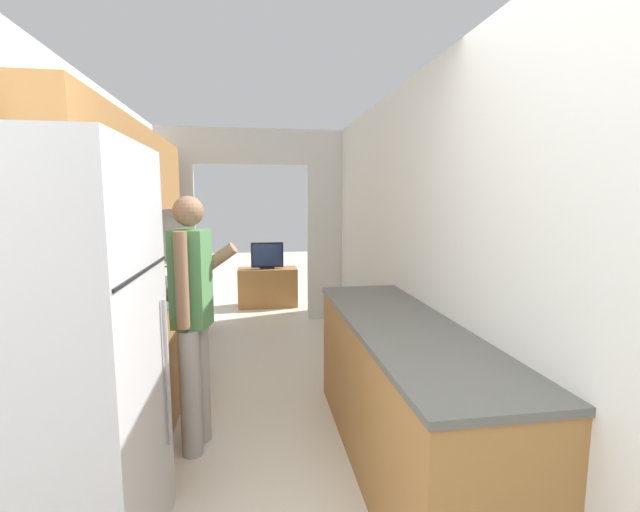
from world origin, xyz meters
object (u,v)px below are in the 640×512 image
refrigerator (55,371)px  television (267,256)px  range_oven (171,311)px  tv_cabinet (268,287)px  person (192,317)px

refrigerator → television: refrigerator is taller
range_oven → tv_cabinet: bearing=60.3°
range_oven → television: (1.07, 1.83, 0.32)m
television → person: bearing=-99.2°
refrigerator → tv_cabinet: bearing=77.6°
refrigerator → person: (0.42, 0.91, -0.04)m
television → tv_cabinet: bearing=90.0°
refrigerator → person: refrigerator is taller
tv_cabinet → television: television is taller
tv_cabinet → television: bearing=-90.0°
refrigerator → range_oven: bearing=91.2°
range_oven → person: person is taller
refrigerator → tv_cabinet: 4.76m
range_oven → television: bearing=59.8°
tv_cabinet → television: (0.00, -0.04, 0.48)m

